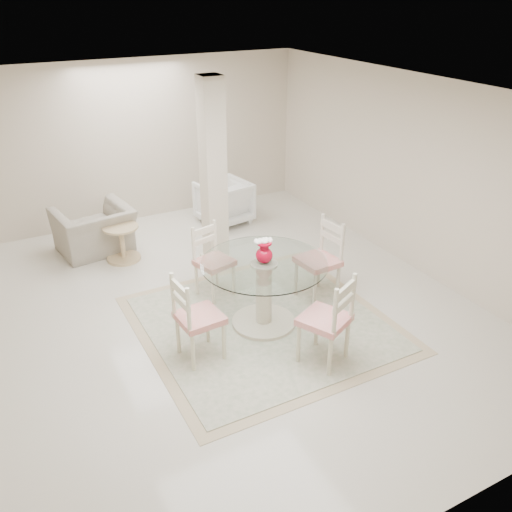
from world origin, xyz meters
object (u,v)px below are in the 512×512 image
red_vase (264,251)px  recliner_taupe (94,230)px  column (213,175)px  dining_table (264,294)px  dining_chair_north (211,255)px  dining_chair_south (331,315)px  dining_chair_east (323,254)px  dining_chair_west (193,313)px  armchair_white (224,202)px  side_table (122,244)px

red_vase → recliner_taupe: (-1.32, 3.00, -0.64)m
column → recliner_taupe: size_ratio=2.49×
dining_table → dining_chair_north: size_ratio=1.38×
column → dining_table: 2.03m
dining_chair_south → dining_chair_north: bearing=-101.4°
red_vase → dining_chair_east: size_ratio=0.25×
column → dining_chair_west: bearing=-119.9°
red_vase → recliner_taupe: 3.34m
red_vase → dining_chair_east: (1.00, 0.24, -0.37)m
armchair_white → side_table: 2.04m
dining_table → dining_chair_south: dining_chair_south is taller
dining_table → red_vase: 0.56m
dining_chair_south → armchair_white: (0.66, 4.11, -0.25)m
red_vase → dining_chair_south: (0.27, -0.99, -0.37)m
armchair_white → side_table: (-1.95, -0.59, -0.12)m
dining_chair_east → recliner_taupe: (-2.32, 2.77, -0.27)m
dining_chair_east → side_table: (-2.03, 2.29, -0.37)m
column → dining_table: size_ratio=1.82×
column → recliner_taupe: (-1.50, 1.20, -1.00)m
red_vase → recliner_taupe: bearing=113.8°
dining_chair_north → dining_chair_south: (0.51, -1.98, 0.06)m
dining_table → column: bearing=84.3°
dining_chair_east → recliner_taupe: bearing=-145.7°
column → armchair_white: bearing=60.4°
dining_table → armchair_white: (0.92, 3.12, -0.06)m
side_table → dining_chair_south: bearing=-69.8°
red_vase → side_table: bearing=112.2°
dining_chair_east → dining_chair_west: size_ratio=1.04×
dining_chair_north → dining_chair_west: 1.44m
dining_chair_north → column: bearing=47.6°
recliner_taupe → armchair_white: bearing=174.5°
dining_chair_west → recliner_taupe: dining_chair_west is taller
red_vase → side_table: red_vase is taller
dining_table → side_table: size_ratio=2.71×
dining_table → dining_chair_south: size_ratio=1.25×
dining_table → dining_chair_east: (1.00, 0.24, 0.19)m
dining_chair_south → recliner_taupe: dining_chair_south is taller
armchair_white → dining_chair_north: bearing=52.0°
armchair_white → dining_table: bearing=64.4°
dining_chair_east → side_table: 3.08m
dining_table → red_vase: size_ratio=4.90×
dining_chair_west → dining_chair_south: dining_chair_south is taller
dining_table → recliner_taupe: 3.28m
recliner_taupe → side_table: (0.29, -0.48, -0.10)m
column → dining_chair_south: column is taller
dining_chair_east → recliner_taupe: size_ratio=1.10×
dining_chair_east → side_table: bearing=-144.2°
column → dining_chair_north: column is taller
dining_chair_north → armchair_white: 2.44m
column → armchair_white: 1.80m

